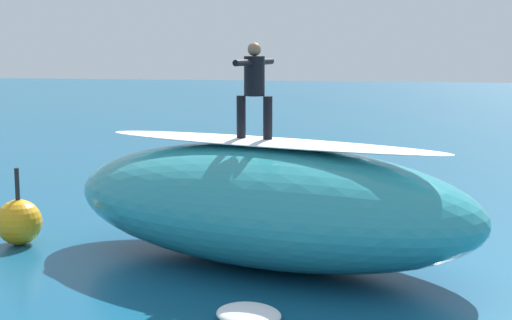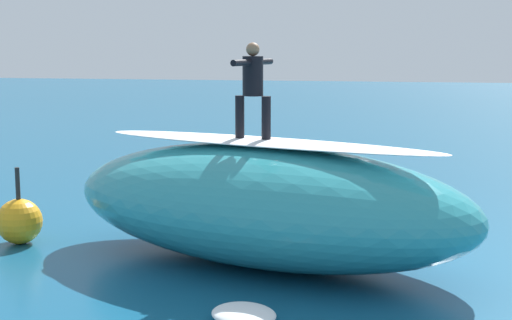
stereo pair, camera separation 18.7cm
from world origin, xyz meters
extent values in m
plane|color=#145175|center=(0.00, 0.00, 0.00)|extent=(120.00, 120.00, 0.00)
ellipsoid|color=teal|center=(0.38, 2.07, 0.93)|extent=(7.51, 5.05, 1.87)
ellipsoid|color=white|center=(0.38, 2.07, 1.91)|extent=(5.91, 2.82, 0.08)
ellipsoid|color=yellow|center=(0.56, 2.01, 1.90)|extent=(2.20, 0.89, 0.07)
cylinder|color=black|center=(0.78, 1.97, 2.27)|extent=(0.14, 0.14, 0.67)
cylinder|color=black|center=(0.34, 2.05, 2.27)|extent=(0.14, 0.14, 0.67)
cylinder|color=black|center=(0.56, 2.01, 2.91)|extent=(0.37, 0.37, 0.61)
sphere|color=#936B4C|center=(0.56, 2.01, 3.32)|extent=(0.21, 0.21, 0.21)
cylinder|color=black|center=(0.65, 2.43, 3.12)|extent=(0.20, 0.55, 0.10)
cylinder|color=black|center=(0.48, 1.59, 3.12)|extent=(0.20, 0.55, 0.10)
ellipsoid|color=#33B2D1|center=(1.18, -1.19, 0.04)|extent=(1.68, 2.47, 0.08)
cylinder|color=black|center=(1.18, -1.19, 0.22)|extent=(0.62, 0.84, 0.28)
sphere|color=tan|center=(1.41, -1.62, 0.27)|extent=(0.20, 0.20, 0.20)
cylinder|color=black|center=(0.76, -0.58, 0.14)|extent=(0.42, 0.65, 0.13)
cylinder|color=black|center=(0.91, -0.51, 0.14)|extent=(0.42, 0.65, 0.13)
sphere|color=orange|center=(4.71, 1.85, 0.39)|extent=(0.78, 0.78, 0.78)
cylinder|color=#262626|center=(4.71, 1.85, 1.05)|extent=(0.08, 0.08, 0.55)
ellipsoid|color=white|center=(0.07, 4.68, 0.09)|extent=(1.16, 1.14, 0.17)
ellipsoid|color=white|center=(0.18, -0.63, 0.06)|extent=(1.42, 1.42, 0.12)
camera|label=1|loc=(-1.88, 13.58, 3.38)|focal=54.00mm
camera|label=2|loc=(-2.06, 13.54, 3.38)|focal=54.00mm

